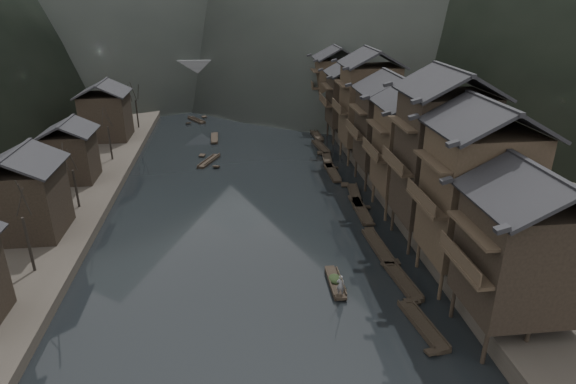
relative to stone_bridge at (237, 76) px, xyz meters
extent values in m
plane|color=black|center=(0.00, -72.00, -5.11)|extent=(300.00, 300.00, 0.00)
cube|color=#2D2823|center=(35.00, -32.00, -4.21)|extent=(40.00, 200.00, 1.80)
cube|color=#2D2823|center=(-35.00, -32.00, -4.51)|extent=(40.00, 200.00, 1.20)
cylinder|color=black|center=(14.20, -82.40, -3.81)|extent=(0.30, 0.30, 2.90)
cylinder|color=black|center=(14.20, -77.60, -3.81)|extent=(0.30, 0.30, 2.90)
cylinder|color=black|center=(16.95, -82.40, -3.81)|extent=(0.30, 0.30, 2.90)
cylinder|color=black|center=(16.95, -77.60, -3.81)|extent=(0.30, 0.30, 2.90)
cube|color=black|center=(17.30, -80.00, 1.28)|extent=(7.00, 6.00, 7.57)
cube|color=#30261A|center=(13.30, -80.00, 0.90)|extent=(1.20, 5.70, 0.25)
cylinder|color=#30261A|center=(14.20, -75.40, -3.81)|extent=(0.30, 0.30, 2.90)
cylinder|color=#30261A|center=(14.20, -70.60, -3.81)|extent=(0.30, 0.30, 2.90)
cylinder|color=#30261A|center=(16.95, -75.40, -3.81)|extent=(0.30, 0.30, 2.90)
cylinder|color=#30261A|center=(16.95, -70.60, -3.81)|extent=(0.30, 0.30, 2.90)
cube|color=#30261A|center=(17.30, -73.00, 2.60)|extent=(7.00, 6.00, 10.22)
cube|color=#30261A|center=(13.30, -73.00, 2.09)|extent=(1.20, 5.70, 0.25)
cylinder|color=black|center=(14.20, -68.40, -3.81)|extent=(0.30, 0.30, 2.90)
cylinder|color=black|center=(14.20, -63.60, -3.81)|extent=(0.30, 0.30, 2.90)
cylinder|color=black|center=(16.95, -68.40, -3.81)|extent=(0.30, 0.30, 2.90)
cylinder|color=black|center=(16.95, -63.60, -3.81)|extent=(0.30, 0.30, 2.90)
cube|color=black|center=(17.30, -66.00, 3.25)|extent=(7.00, 6.00, 11.52)
cube|color=#30261A|center=(13.30, -66.00, 2.68)|extent=(1.20, 5.70, 0.25)
cylinder|color=#30261A|center=(14.20, -61.40, -3.81)|extent=(0.30, 0.30, 2.90)
cylinder|color=#30261A|center=(14.20, -56.60, -3.81)|extent=(0.30, 0.30, 2.90)
cylinder|color=#30261A|center=(16.95, -61.40, -3.81)|extent=(0.30, 0.30, 2.90)
cylinder|color=#30261A|center=(16.95, -56.60, -3.81)|extent=(0.30, 0.30, 2.90)
cube|color=#30261A|center=(17.30, -59.00, 1.92)|extent=(7.00, 6.00, 8.86)
cube|color=#30261A|center=(13.30, -59.00, 1.48)|extent=(1.20, 5.70, 0.25)
cylinder|color=black|center=(14.20, -53.40, -3.81)|extent=(0.30, 0.30, 2.90)
cylinder|color=black|center=(14.20, -48.60, -3.81)|extent=(0.30, 0.30, 2.90)
cylinder|color=black|center=(16.95, -53.40, -3.81)|extent=(0.30, 0.30, 2.90)
cylinder|color=black|center=(16.95, -48.60, -3.81)|extent=(0.30, 0.30, 2.90)
cube|color=black|center=(17.30, -51.00, 1.87)|extent=(7.00, 6.00, 8.76)
cube|color=#30261A|center=(13.30, -51.00, 1.43)|extent=(1.20, 5.70, 0.25)
cylinder|color=#30261A|center=(14.20, -44.40, -3.81)|extent=(0.30, 0.30, 2.90)
cylinder|color=#30261A|center=(14.20, -39.60, -3.81)|extent=(0.30, 0.30, 2.90)
cylinder|color=#30261A|center=(16.95, -44.40, -3.81)|extent=(0.30, 0.30, 2.90)
cylinder|color=#30261A|center=(16.95, -39.60, -3.81)|extent=(0.30, 0.30, 2.90)
cube|color=#30261A|center=(17.30, -42.00, 2.72)|extent=(7.00, 6.00, 10.47)
cube|color=#30261A|center=(13.30, -42.00, 2.20)|extent=(1.20, 5.70, 0.25)
cylinder|color=black|center=(14.20, -34.40, -3.81)|extent=(0.30, 0.30, 2.90)
cylinder|color=black|center=(14.20, -29.60, -3.81)|extent=(0.30, 0.30, 2.90)
cylinder|color=black|center=(16.95, -34.40, -3.81)|extent=(0.30, 0.30, 2.90)
cylinder|color=black|center=(16.95, -29.60, -3.81)|extent=(0.30, 0.30, 2.90)
cube|color=black|center=(17.30, -32.00, 1.35)|extent=(7.00, 6.00, 7.71)
cube|color=#30261A|center=(13.30, -32.00, 0.96)|extent=(1.20, 5.70, 0.25)
cylinder|color=#30261A|center=(14.20, -22.40, -3.81)|extent=(0.30, 0.30, 2.90)
cylinder|color=#30261A|center=(14.20, -17.60, -3.81)|extent=(0.30, 0.30, 2.90)
cylinder|color=#30261A|center=(16.95, -22.40, -3.81)|extent=(0.30, 0.30, 2.90)
cylinder|color=#30261A|center=(16.95, -17.60, -3.81)|extent=(0.30, 0.30, 2.90)
cube|color=#30261A|center=(17.30, -20.00, 1.74)|extent=(7.00, 6.00, 8.50)
cube|color=#30261A|center=(13.30, -20.00, 1.32)|extent=(1.20, 5.70, 0.25)
cube|color=black|center=(-20.50, -62.00, -0.66)|extent=(6.00, 6.00, 6.50)
cube|color=black|center=(-20.50, -48.00, -1.01)|extent=(5.00, 5.00, 5.80)
cube|color=black|center=(-20.50, -30.00, -0.51)|extent=(6.50, 6.50, 6.80)
cylinder|color=black|center=(-17.00, -68.98, -1.50)|extent=(0.24, 0.24, 4.82)
cylinder|color=black|center=(-17.00, -56.29, -1.83)|extent=(0.24, 0.24, 4.16)
cylinder|color=black|center=(-17.00, -40.61, -1.63)|extent=(0.24, 0.24, 4.56)
cylinder|color=black|center=(-17.00, -24.16, -1.63)|extent=(0.24, 0.24, 4.57)
cube|color=black|center=(11.67, -78.50, -4.96)|extent=(1.90, 5.93, 0.30)
cube|color=black|center=(11.67, -78.50, -4.78)|extent=(1.93, 5.82, 0.10)
cube|color=black|center=(12.06, -75.73, -4.82)|extent=(1.03, 0.84, 0.32)
cube|color=black|center=(11.28, -81.28, -4.82)|extent=(1.03, 0.84, 0.32)
cube|color=black|center=(12.09, -72.82, -4.96)|extent=(1.70, 5.98, 0.30)
cube|color=black|center=(12.09, -72.82, -4.78)|extent=(1.74, 5.87, 0.10)
cube|color=black|center=(12.38, -70.01, -4.82)|extent=(1.00, 0.82, 0.32)
cube|color=black|center=(11.80, -75.64, -4.82)|extent=(1.00, 0.82, 0.32)
cube|color=black|center=(11.77, -67.05, -4.96)|extent=(1.40, 6.81, 0.30)
cube|color=black|center=(11.77, -67.05, -4.78)|extent=(1.45, 6.67, 0.10)
cube|color=black|center=(11.91, -63.81, -4.82)|extent=(0.97, 0.87, 0.34)
cube|color=black|center=(11.63, -70.29, -4.82)|extent=(0.97, 0.87, 0.34)
cube|color=black|center=(12.19, -59.05, -4.96)|extent=(1.30, 6.96, 0.30)
cube|color=black|center=(12.19, -59.05, -4.78)|extent=(1.35, 6.83, 0.10)
cube|color=black|center=(12.09, -55.72, -4.82)|extent=(0.96, 0.88, 0.35)
cube|color=black|center=(12.28, -62.37, -4.82)|extent=(0.96, 0.88, 0.35)
cube|color=black|center=(12.54, -54.96, -4.96)|extent=(1.97, 7.01, 0.30)
cube|color=black|center=(12.54, -54.96, -4.78)|extent=(2.01, 6.88, 0.10)
cube|color=black|center=(12.11, -51.66, -4.82)|extent=(1.04, 0.96, 0.35)
cube|color=black|center=(12.96, -58.26, -4.82)|extent=(1.04, 0.96, 0.35)
cube|color=black|center=(11.46, -47.07, -4.96)|extent=(1.16, 6.76, 0.30)
cube|color=black|center=(11.46, -47.07, -4.78)|extent=(1.21, 6.62, 0.10)
cube|color=black|center=(11.43, -43.83, -4.82)|extent=(0.94, 0.84, 0.34)
cube|color=black|center=(11.49, -50.31, -4.82)|extent=(0.94, 0.84, 0.34)
cube|color=black|center=(11.73, -42.23, -4.96)|extent=(1.88, 6.82, 0.30)
cube|color=black|center=(11.73, -42.23, -4.78)|extent=(1.92, 6.69, 0.10)
cube|color=black|center=(11.35, -39.02, -4.82)|extent=(1.03, 0.93, 0.34)
cube|color=black|center=(12.11, -45.45, -4.82)|extent=(1.03, 0.93, 0.34)
cube|color=black|center=(11.92, -36.03, -4.96)|extent=(1.83, 6.96, 0.30)
cube|color=black|center=(11.92, -36.03, -4.78)|extent=(1.87, 6.83, 0.10)
cube|color=black|center=(12.27, -32.74, -4.82)|extent=(1.02, 0.94, 0.35)
cube|color=black|center=(11.56, -39.31, -4.82)|extent=(1.02, 0.94, 0.35)
cube|color=black|center=(12.34, -30.07, -4.96)|extent=(1.31, 5.85, 0.30)
cube|color=black|center=(12.34, -30.07, -4.78)|extent=(1.36, 5.73, 0.10)
cube|color=black|center=(12.44, -27.28, -4.82)|extent=(0.96, 0.75, 0.32)
cube|color=black|center=(12.24, -32.85, -4.82)|extent=(0.96, 0.75, 0.32)
cube|color=black|center=(12.63, -24.68, -4.96)|extent=(1.77, 6.30, 0.30)
cube|color=black|center=(12.63, -24.68, -4.78)|extent=(1.81, 6.18, 0.10)
cube|color=black|center=(12.96, -21.71, -4.82)|extent=(1.01, 0.86, 0.33)
cube|color=black|center=(12.31, -27.64, -4.82)|extent=(1.01, 0.86, 0.33)
cube|color=black|center=(11.67, -17.79, -4.96)|extent=(1.69, 6.95, 0.30)
cube|color=black|center=(11.67, -17.79, -4.78)|extent=(1.74, 6.82, 0.10)
cube|color=black|center=(11.96, -14.50, -4.82)|extent=(1.01, 0.92, 0.35)
cube|color=black|center=(11.38, -21.08, -4.82)|extent=(1.01, 0.92, 0.35)
cube|color=black|center=(-4.80, -40.64, -4.96)|extent=(3.12, 5.59, 0.30)
cube|color=black|center=(-4.80, -40.64, -4.78)|extent=(3.12, 5.50, 0.10)
cube|color=black|center=(-5.86, -38.15, -4.82)|extent=(1.06, 0.98, 0.32)
cube|color=black|center=(-3.75, -43.14, -4.82)|extent=(1.06, 0.98, 0.32)
cube|color=black|center=(-4.30, -29.49, -4.96)|extent=(1.11, 5.30, 0.30)
cube|color=black|center=(-4.30, -29.49, -4.78)|extent=(1.16, 5.20, 0.10)
cube|color=black|center=(-4.25, -26.95, -4.82)|extent=(0.86, 0.68, 0.31)
cube|color=black|center=(-4.36, -32.02, -4.82)|extent=(0.86, 0.68, 0.31)
cube|color=black|center=(-7.91, -17.18, -4.96)|extent=(3.58, 5.04, 0.30)
cube|color=black|center=(-7.91, -17.18, -4.78)|extent=(3.57, 4.98, 0.10)
cube|color=black|center=(-6.60, -15.01, -4.82)|extent=(1.07, 1.00, 0.31)
cube|color=black|center=(-9.22, -19.35, -4.82)|extent=(1.07, 1.00, 0.31)
cube|color=#4C4C4F|center=(0.00, 0.00, 2.09)|extent=(40.00, 6.00, 1.60)
cube|color=#4C4C4F|center=(0.00, -2.70, 3.39)|extent=(40.00, 0.50, 1.00)
cube|color=#4C4C4F|center=(0.00, 2.70, 3.39)|extent=(40.00, 0.50, 1.00)
cube|color=#4C4C4F|center=(-14.00, 0.00, -1.91)|extent=(3.20, 6.00, 6.40)
cube|color=#4C4C4F|center=(-4.50, 0.00, -1.91)|extent=(3.20, 6.00, 6.40)
cube|color=#4C4C4F|center=(4.50, 0.00, -1.91)|extent=(3.20, 6.00, 6.40)
cube|color=#4C4C4F|center=(14.00, 0.00, -1.91)|extent=(3.20, 6.00, 6.40)
cube|color=black|center=(6.57, -72.51, -4.96)|extent=(1.04, 4.47, 0.30)
cube|color=black|center=(6.57, -72.51, -4.78)|extent=(1.08, 4.38, 0.10)
cube|color=black|center=(6.54, -70.37, -4.82)|extent=(0.83, 0.57, 0.29)
cube|color=black|center=(6.60, -74.65, -4.82)|extent=(0.83, 0.57, 0.29)
ellipsoid|color=black|center=(6.57, -72.29, -4.36)|extent=(1.07, 1.40, 0.64)
imported|color=#5F5F62|center=(6.60, -74.20, -3.80)|extent=(0.75, 0.62, 1.76)
cylinder|color=#8C7A51|center=(6.80, -74.20, -1.07)|extent=(1.52, 2.39, 3.70)
camera|label=1|loc=(-1.12, -105.19, 17.22)|focal=30.00mm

